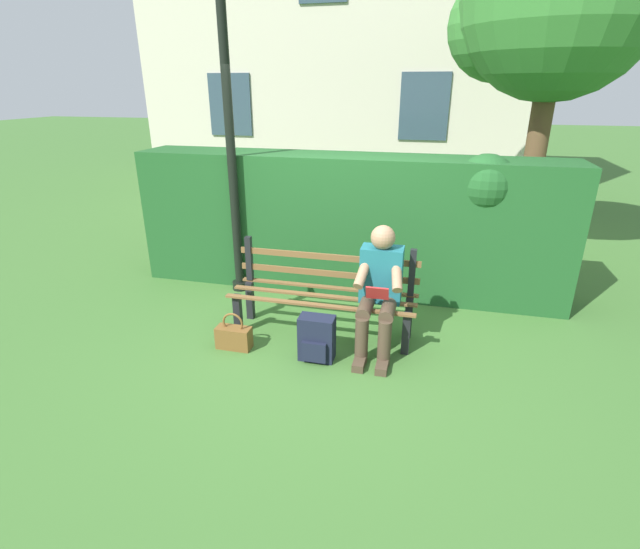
# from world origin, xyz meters

# --- Properties ---
(ground) EXTENTS (60.00, 60.00, 0.00)m
(ground) POSITION_xyz_m (0.00, 0.00, 0.00)
(ground) COLOR #3D6B2D
(park_bench) EXTENTS (1.80, 0.49, 0.89)m
(park_bench) POSITION_xyz_m (0.00, -0.07, 0.42)
(park_bench) COLOR black
(park_bench) RESTS_ON ground
(person_seated) EXTENTS (0.44, 0.73, 1.16)m
(person_seated) POSITION_xyz_m (-0.55, 0.10, 0.61)
(person_seated) COLOR #1E6672
(person_seated) RESTS_ON ground
(hedge_backdrop) EXTENTS (4.95, 0.77, 1.66)m
(hedge_backdrop) POSITION_xyz_m (-0.01, -1.26, 0.83)
(hedge_backdrop) COLOR #1E5123
(hedge_backdrop) RESTS_ON ground
(tree) EXTENTS (2.44, 2.32, 4.41)m
(tree) POSITION_xyz_m (-2.10, -2.88, 3.18)
(tree) COLOR brown
(tree) RESTS_ON ground
(building_facade) EXTENTS (7.79, 3.11, 6.92)m
(building_facade) POSITION_xyz_m (1.32, -7.00, 3.46)
(building_facade) COLOR beige
(building_facade) RESTS_ON ground
(backpack) EXTENTS (0.31, 0.25, 0.42)m
(backpack) POSITION_xyz_m (-0.06, 0.45, 0.20)
(backpack) COLOR #191E33
(backpack) RESTS_ON ground
(handbag) EXTENTS (0.33, 0.14, 0.36)m
(handbag) POSITION_xyz_m (0.74, 0.45, 0.12)
(handbag) COLOR brown
(handbag) RESTS_ON ground
(lamp_post) EXTENTS (0.30, 0.30, 3.62)m
(lamp_post) POSITION_xyz_m (1.23, -0.85, 2.36)
(lamp_post) COLOR black
(lamp_post) RESTS_ON ground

